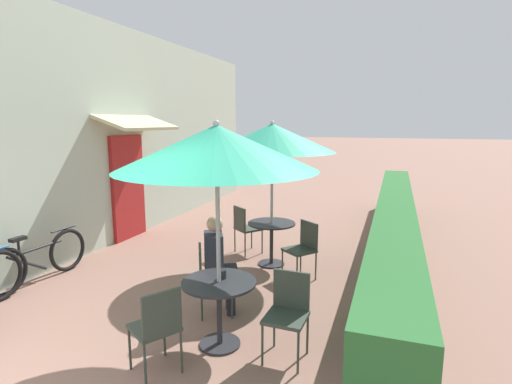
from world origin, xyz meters
TOP-DOWN VIEW (x-y plane):
  - cafe_facade_wall at (-2.54, 5.25)m, footprint 0.98×10.77m
  - planter_hedge at (2.75, 5.28)m, footprint 0.60×9.77m
  - patio_table_near at (1.03, 1.76)m, footprint 0.79×0.79m
  - patio_umbrella_near at (1.03, 1.76)m, footprint 2.03×2.03m
  - cafe_chair_near_left at (0.71, 1.09)m, footprint 0.55×0.55m
  - cafe_chair_near_right at (1.77, 1.81)m, footprint 0.41×0.41m
  - cafe_chair_near_back at (0.62, 2.37)m, footprint 0.54×0.54m
  - seated_patron_near_back at (0.72, 2.42)m, footprint 0.50×0.47m
  - coffee_cup_near at (1.04, 1.85)m, footprint 0.07×0.07m
  - patio_table_mid at (0.83, 4.28)m, footprint 0.79×0.79m
  - patio_umbrella_mid at (0.83, 4.28)m, footprint 2.03×2.03m
  - cafe_chair_mid_left at (0.21, 4.67)m, footprint 0.56×0.56m
  - cafe_chair_mid_right at (1.46, 3.89)m, footprint 0.56×0.56m
  - bicycle_second at (-2.20, 2.42)m, footprint 0.15×1.73m

SIDE VIEW (x-z plane):
  - bicycle_second at x=-2.20m, z-range -0.03..0.74m
  - cafe_chair_near_left at x=0.71m, z-range 0.08..0.95m
  - cafe_chair_near_right at x=1.77m, z-range 0.08..0.95m
  - cafe_chair_near_back at x=0.62m, z-range 0.08..0.95m
  - cafe_chair_mid_left at x=0.21m, z-range 0.08..0.95m
  - cafe_chair_mid_right at x=1.46m, z-range 0.08..0.95m
  - patio_table_near at x=1.03m, z-range 0.17..0.89m
  - patio_table_mid at x=0.83m, z-range 0.17..0.89m
  - planter_hedge at x=2.75m, z-range 0.03..1.04m
  - seated_patron_near_back at x=0.72m, z-range 0.06..1.31m
  - coffee_cup_near at x=1.04m, z-range 0.72..0.81m
  - cafe_facade_wall at x=-2.54m, z-range -0.01..4.19m
  - patio_umbrella_near at x=1.03m, z-range 0.92..3.30m
  - patio_umbrella_mid at x=0.83m, z-range 0.92..3.30m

